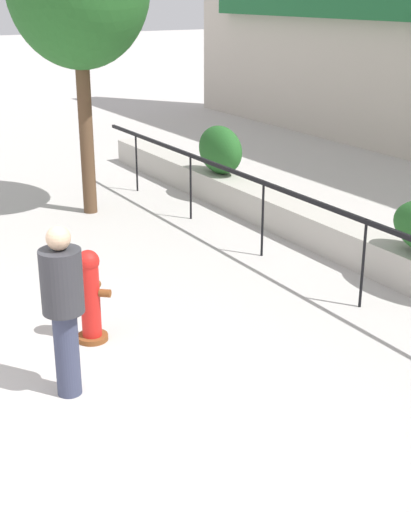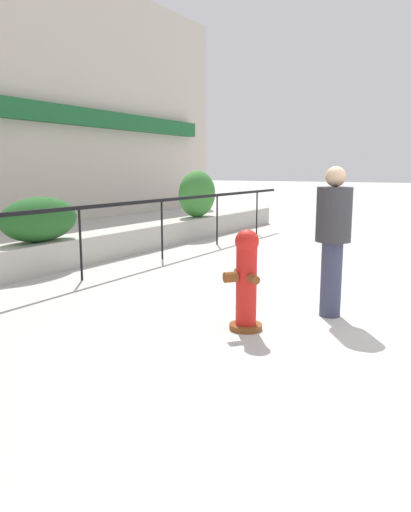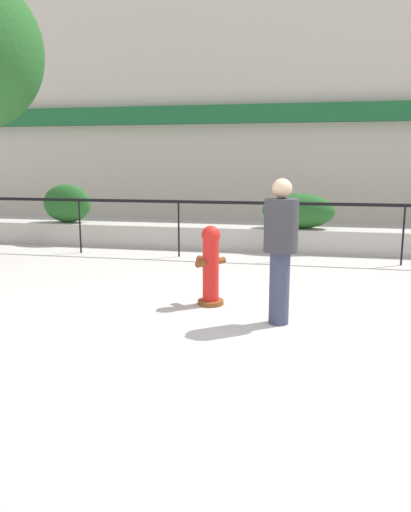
# 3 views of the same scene
# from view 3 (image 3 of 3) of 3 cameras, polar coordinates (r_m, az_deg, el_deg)

# --- Properties ---
(ground_plane) EXTENTS (120.00, 120.00, 0.00)m
(ground_plane) POSITION_cam_3_polar(r_m,az_deg,el_deg) (5.16, 6.71, -11.19)
(ground_plane) COLOR #BCB7B2
(building_facade) EXTENTS (30.00, 1.36, 8.00)m
(building_facade) POSITION_cam_3_polar(r_m,az_deg,el_deg) (16.88, 10.60, 17.70)
(building_facade) COLOR beige
(building_facade) RESTS_ON ground
(planter_wall_low) EXTENTS (18.00, 0.70, 0.50)m
(planter_wall_low) POSITION_cam_3_polar(r_m,az_deg,el_deg) (10.91, 9.38, 1.87)
(planter_wall_low) COLOR #B7B2A8
(planter_wall_low) RESTS_ON ground
(fence_railing_segment) EXTENTS (15.00, 0.05, 1.15)m
(fence_railing_segment) POSITION_cam_3_polar(r_m,az_deg,el_deg) (9.72, 9.28, 5.35)
(fence_railing_segment) COLOR black
(fence_railing_segment) RESTS_ON ground
(hedge_bush_0) EXTENTS (1.16, 0.62, 0.89)m
(hedge_bush_0) POSITION_cam_3_polar(r_m,az_deg,el_deg) (12.12, -15.53, 5.82)
(hedge_bush_0) COLOR #235B23
(hedge_bush_0) RESTS_ON planter_wall_low
(hedge_bush_1) EXTENTS (1.54, 0.70, 0.75)m
(hedge_bush_1) POSITION_cam_3_polar(r_m,az_deg,el_deg) (10.82, 10.58, 5.09)
(hedge_bush_1) COLOR #235B23
(hedge_bush_1) RESTS_ON planter_wall_low
(fire_hydrant) EXTENTS (0.50, 0.50, 1.08)m
(fire_hydrant) POSITION_cam_3_polar(r_m,az_deg,el_deg) (6.71, 0.58, -0.99)
(fire_hydrant) COLOR brown
(fire_hydrant) RESTS_ON ground
(pedestrian) EXTENTS (0.55, 0.55, 1.73)m
(pedestrian) POSITION_cam_3_polar(r_m,az_deg,el_deg) (5.90, 8.58, 1.54)
(pedestrian) COLOR #383D56
(pedestrian) RESTS_ON ground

